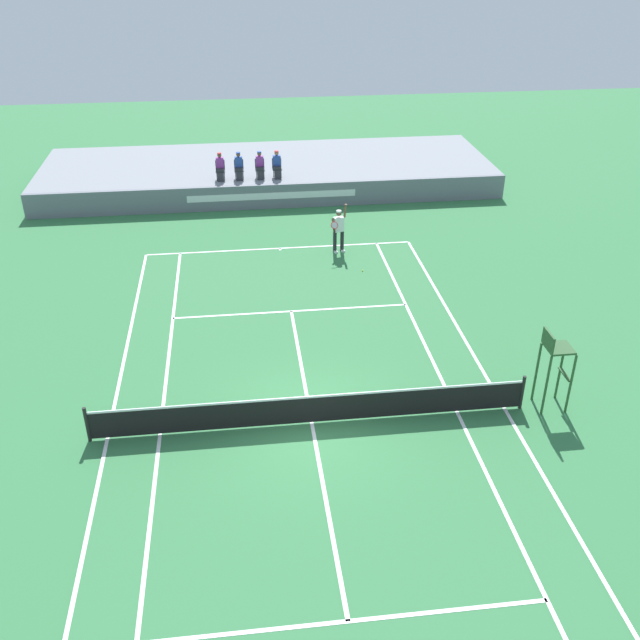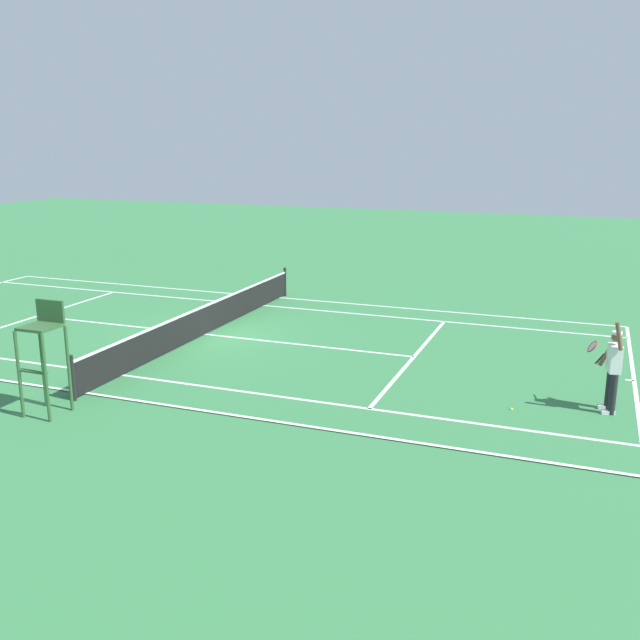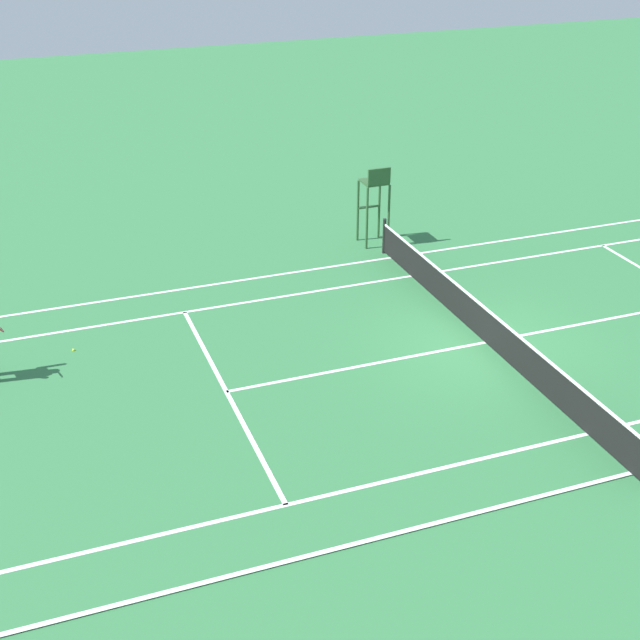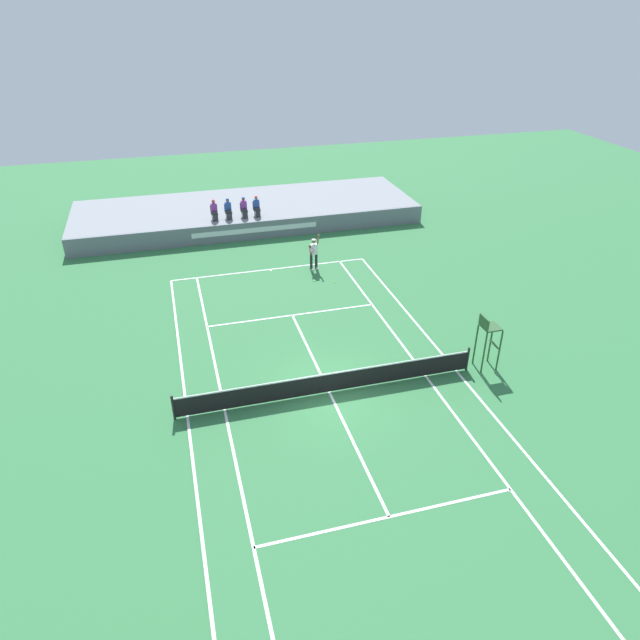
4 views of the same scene
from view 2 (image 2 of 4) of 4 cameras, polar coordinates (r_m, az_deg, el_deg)
ground_plane at (r=21.83m, az=-9.06°, el=-1.20°), size 80.00×80.00×0.00m
court at (r=21.83m, az=-9.06°, el=-1.17°), size 11.08×23.88×0.03m
net at (r=21.70m, az=-9.11°, el=0.13°), size 11.98×0.10×1.07m
tennis_player at (r=16.51m, az=22.28°, el=-3.59°), size 0.74×0.75×2.08m
tennis_ball at (r=16.22m, az=15.01°, el=-6.89°), size 0.07×0.07×0.07m
umpire_chair at (r=16.19m, az=-21.14°, el=-1.75°), size 0.77×0.77×2.44m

